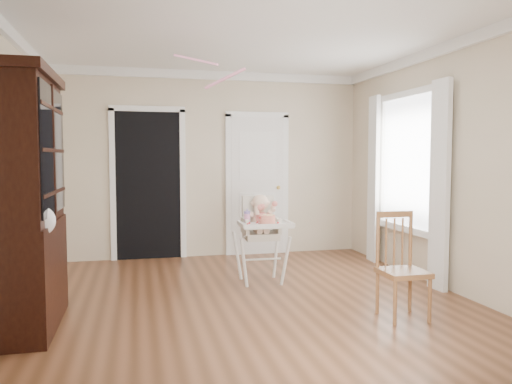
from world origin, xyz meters
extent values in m
plane|color=#54321D|center=(0.00, 0.00, 0.00)|extent=(5.00, 5.00, 0.00)
plane|color=white|center=(0.00, 0.00, 2.70)|extent=(5.00, 5.00, 0.00)
plane|color=beige|center=(0.00, 2.50, 1.35)|extent=(4.50, 0.00, 4.50)
plane|color=beige|center=(2.25, 0.00, 1.35)|extent=(0.00, 5.00, 5.00)
cube|color=black|center=(-0.90, 2.48, 1.05)|extent=(0.90, 0.03, 2.10)
cube|color=white|center=(-1.39, 2.48, 1.05)|extent=(0.08, 0.05, 2.18)
cube|color=white|center=(-0.41, 2.48, 1.05)|extent=(0.08, 0.05, 2.18)
cube|color=white|center=(-0.90, 2.48, 2.14)|extent=(1.06, 0.05, 0.08)
cube|color=white|center=(0.70, 2.48, 1.02)|extent=(0.80, 0.05, 2.05)
cube|color=white|center=(0.26, 2.48, 1.02)|extent=(0.08, 0.05, 2.13)
cube|color=white|center=(1.14, 2.48, 1.02)|extent=(0.08, 0.05, 2.13)
sphere|color=gold|center=(1.02, 2.44, 1.00)|extent=(0.06, 0.06, 0.06)
cube|color=white|center=(2.23, 0.80, 1.40)|extent=(0.02, 1.20, 1.60)
cube|color=white|center=(2.21, 0.80, 2.24)|extent=(0.06, 1.36, 0.08)
cube|color=white|center=(2.15, 0.02, 1.15)|extent=(0.08, 0.28, 2.30)
cube|color=white|center=(2.15, 1.58, 1.15)|extent=(0.08, 0.28, 2.30)
cylinder|color=white|center=(0.09, 0.58, 0.27)|extent=(0.12, 0.12, 0.59)
cylinder|color=white|center=(0.56, 0.57, 0.27)|extent=(0.12, 0.12, 0.59)
cylinder|color=white|center=(0.10, 1.01, 0.27)|extent=(0.12, 0.12, 0.59)
cylinder|color=white|center=(0.58, 1.00, 0.27)|extent=(0.12, 0.12, 0.59)
cylinder|color=white|center=(0.33, 0.74, 0.28)|extent=(0.46, 0.04, 0.02)
cube|color=beige|center=(0.33, 0.79, 0.55)|extent=(0.39, 0.37, 0.08)
cube|color=beige|center=(0.14, 0.79, 0.66)|extent=(0.05, 0.34, 0.18)
cube|color=beige|center=(0.52, 0.79, 0.66)|extent=(0.05, 0.34, 0.18)
cube|color=beige|center=(0.34, 0.96, 0.78)|extent=(0.38, 0.07, 0.44)
cube|color=white|center=(0.33, 0.55, 0.70)|extent=(0.57, 0.41, 0.03)
cube|color=white|center=(0.32, 0.36, 0.72)|extent=(0.56, 0.04, 0.04)
ellipsoid|color=beige|center=(0.33, 0.82, 0.70)|extent=(0.23, 0.19, 0.28)
sphere|color=beige|center=(0.33, 0.82, 0.93)|extent=(0.20, 0.20, 0.19)
sphere|color=red|center=(0.33, 0.76, 0.76)|extent=(0.14, 0.14, 0.14)
sphere|color=red|center=(0.31, 0.74, 0.88)|extent=(0.07, 0.07, 0.07)
sphere|color=red|center=(0.48, 0.74, 0.92)|extent=(0.07, 0.07, 0.07)
cylinder|color=silver|center=(0.35, 0.55, 0.72)|extent=(0.22, 0.22, 0.01)
cylinder|color=#DD2742|center=(0.35, 0.55, 0.77)|extent=(0.17, 0.17, 0.09)
cylinder|color=#F2E08C|center=(0.37, 0.53, 0.81)|extent=(0.08, 0.08, 0.02)
cylinder|color=pink|center=(0.15, 0.71, 0.77)|extent=(0.07, 0.07, 0.10)
cylinder|color=#7562AB|center=(0.15, 0.71, 0.83)|extent=(0.07, 0.07, 0.03)
cone|color=#7562AB|center=(0.15, 0.71, 0.87)|extent=(0.02, 0.02, 0.04)
cube|color=black|center=(-1.99, -0.26, 0.45)|extent=(0.50, 1.21, 0.91)
cube|color=black|center=(-1.99, -0.26, 1.51)|extent=(0.46, 1.21, 1.21)
cube|color=black|center=(-1.75, -0.56, 1.51)|extent=(0.02, 0.52, 1.06)
cube|color=black|center=(-1.75, 0.04, 1.51)|extent=(0.02, 0.52, 1.06)
cube|color=black|center=(-1.99, -0.26, 2.14)|extent=(0.54, 1.29, 0.08)
ellipsoid|color=white|center=(-1.79, -0.61, 0.96)|extent=(0.20, 0.16, 0.22)
cube|color=brown|center=(1.26, -0.78, 0.42)|extent=(0.40, 0.40, 0.05)
cylinder|color=brown|center=(1.09, -0.95, 0.21)|extent=(0.03, 0.03, 0.42)
cylinder|color=brown|center=(1.43, -0.95, 0.21)|extent=(0.03, 0.03, 0.42)
cylinder|color=brown|center=(1.10, -0.61, 0.21)|extent=(0.03, 0.03, 0.42)
cylinder|color=brown|center=(1.43, -0.62, 0.21)|extent=(0.03, 0.03, 0.42)
cylinder|color=brown|center=(1.10, -0.60, 0.69)|extent=(0.03, 0.03, 0.54)
cylinder|color=brown|center=(1.43, -0.61, 0.69)|extent=(0.03, 0.03, 0.54)
cube|color=brown|center=(1.27, -0.61, 0.93)|extent=(0.35, 0.04, 0.06)
camera|label=1|loc=(-1.06, -4.78, 1.46)|focal=35.00mm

